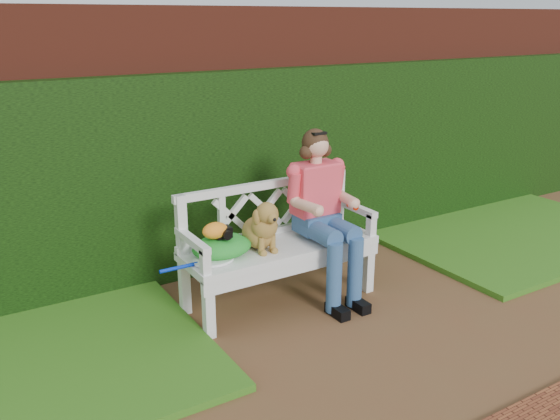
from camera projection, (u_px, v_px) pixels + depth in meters
ground at (386, 335)px, 4.14m from camera, size 60.00×60.00×0.00m
brick_wall at (253, 135)px, 5.34m from camera, size 10.00×0.30×2.20m
ivy_hedge at (265, 167)px, 5.23m from camera, size 10.00×0.18×1.70m
grass_right at (507, 232)px, 6.05m from camera, size 2.60×2.00×0.05m
garden_bench at (280, 273)px, 4.55m from camera, size 1.62×0.72×0.48m
seated_woman at (318, 219)px, 4.58m from camera, size 0.67×0.80×1.26m
dog at (260, 224)px, 4.32m from camera, size 0.27×0.36×0.39m
tennis_racket at (210, 261)px, 4.13m from camera, size 0.61×0.38×0.03m
green_bag at (222, 246)px, 4.23m from camera, size 0.51×0.43×0.15m
camera_item at (223, 232)px, 4.17m from camera, size 0.12×0.09×0.08m
baseball_glove at (215, 231)px, 4.15m from camera, size 0.21×0.17×0.12m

